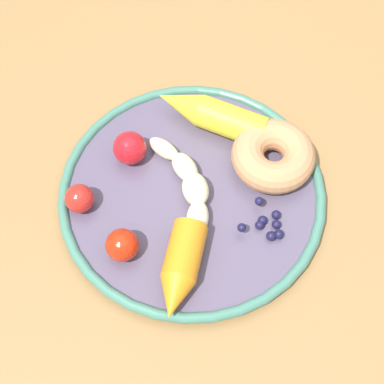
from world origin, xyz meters
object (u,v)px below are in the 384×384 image
(dining_table, at_px, (194,203))
(banana, at_px, (188,192))
(donut, at_px, (273,156))
(carrot_orange, at_px, (180,270))
(carrot_yellow, at_px, (211,114))
(plate, at_px, (192,193))
(tomato_mid, at_px, (122,245))
(tomato_near, at_px, (79,199))
(blueberry_pile, at_px, (266,224))
(tomato_far, at_px, (130,148))

(dining_table, xyz_separation_m, banana, (-0.03, -0.03, 0.11))
(banana, distance_m, donut, 0.11)
(carrot_orange, bearing_deg, carrot_yellow, 38.12)
(donut, bearing_deg, carrot_orange, -169.11)
(plate, distance_m, carrot_orange, 0.11)
(carrot_yellow, xyz_separation_m, tomato_mid, (-0.19, -0.06, -0.00))
(plate, relative_size, tomato_near, 9.36)
(banana, height_order, tomato_near, tomato_near)
(plate, relative_size, carrot_orange, 2.89)
(carrot_yellow, height_order, blueberry_pile, carrot_yellow)
(dining_table, distance_m, tomato_near, 0.18)
(plate, xyz_separation_m, tomato_far, (-0.02, 0.08, 0.02))
(dining_table, bearing_deg, plate, -136.02)
(blueberry_pile, height_order, tomato_far, tomato_far)
(carrot_orange, height_order, carrot_yellow, carrot_yellow)
(carrot_yellow, height_order, tomato_mid, carrot_yellow)
(dining_table, bearing_deg, banana, -141.32)
(carrot_orange, bearing_deg, donut, 10.89)
(tomato_mid, bearing_deg, blueberry_pile, -31.26)
(banana, bearing_deg, tomato_far, 99.50)
(banana, height_order, carrot_orange, carrot_orange)
(plate, bearing_deg, dining_table, 43.98)
(banana, xyz_separation_m, donut, (0.10, -0.03, 0.01))
(carrot_orange, xyz_separation_m, tomato_far, (0.06, 0.15, 0.00))
(carrot_yellow, bearing_deg, dining_table, -150.18)
(dining_table, xyz_separation_m, tomato_near, (-0.13, 0.05, 0.11))
(dining_table, bearing_deg, blueberry_pile, -87.22)
(carrot_orange, relative_size, blueberry_pile, 2.00)
(carrot_yellow, relative_size, donut, 1.46)
(carrot_yellow, height_order, donut, carrot_yellow)
(banana, distance_m, tomato_near, 0.12)
(tomato_far, bearing_deg, tomato_mid, -132.92)
(dining_table, relative_size, plate, 3.79)
(carrot_yellow, xyz_separation_m, blueberry_pile, (-0.05, -0.15, -0.01))
(blueberry_pile, bearing_deg, carrot_yellow, 70.88)
(dining_table, distance_m, banana, 0.12)
(donut, relative_size, tomato_near, 2.96)
(carrot_orange, height_order, blueberry_pile, carrot_orange)
(blueberry_pile, bearing_deg, dining_table, 92.78)
(carrot_orange, bearing_deg, tomato_far, 69.84)
(tomato_mid, bearing_deg, tomato_far, 47.08)
(dining_table, relative_size, banana, 7.64)
(plate, bearing_deg, tomato_far, 104.64)
(banana, relative_size, tomato_mid, 4.24)
(carrot_orange, bearing_deg, tomato_mid, 113.34)
(dining_table, bearing_deg, tomato_far, 128.70)
(plate, height_order, blueberry_pile, blueberry_pile)
(donut, distance_m, blueberry_pile, 0.08)
(plate, xyz_separation_m, carrot_orange, (-0.08, -0.07, 0.02))
(banana, height_order, tomato_far, tomato_far)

